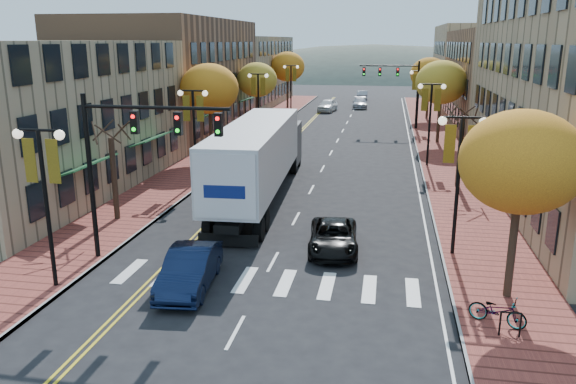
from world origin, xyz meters
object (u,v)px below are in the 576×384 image
at_px(semi_truck, 261,153).
at_px(navy_sedan, 190,269).
at_px(black_suv, 333,237).
at_px(bicycle, 498,311).

bearing_deg(semi_truck, navy_sedan, -92.08).
height_order(semi_truck, black_suv, semi_truck).
relative_size(semi_truck, navy_sedan, 4.00).
xyz_separation_m(black_suv, bicycle, (5.89, -6.06, -0.00)).
distance_m(navy_sedan, black_suv, 6.89).
relative_size(semi_truck, bicycle, 10.07).
distance_m(semi_truck, bicycle, 17.88).
bearing_deg(navy_sedan, semi_truck, 85.47).
distance_m(semi_truck, navy_sedan, 12.92).
xyz_separation_m(navy_sedan, bicycle, (10.79, -1.22, -0.13)).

